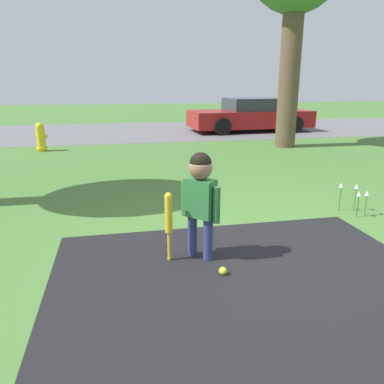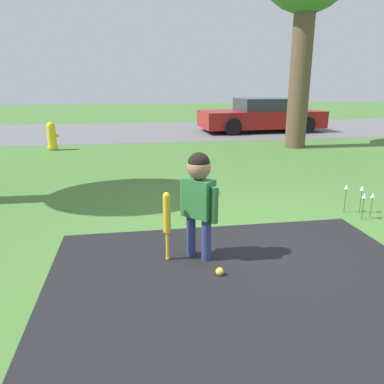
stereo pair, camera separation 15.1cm
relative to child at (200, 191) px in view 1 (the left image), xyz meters
name	(u,v)px [view 1 (the left image)]	position (x,y,z in m)	size (l,w,h in m)	color
ground_plane	(272,260)	(0.69, -0.21, -0.70)	(60.00, 60.00, 0.00)	#477533
street_strip	(155,131)	(0.69, 10.62, -0.70)	(40.00, 6.00, 0.01)	slate
child	(200,191)	(0.00, 0.00, 0.00)	(0.33, 0.34, 1.08)	navy
baseball_bat	(169,217)	(-0.31, 0.00, -0.24)	(0.07, 0.07, 0.70)	yellow
sports_ball	(223,271)	(0.13, -0.39, -0.66)	(0.08, 0.08, 0.08)	yellow
fire_hydrant	(41,137)	(-2.65, 6.85, -0.34)	(0.31, 0.28, 0.73)	yellow
parked_car	(251,115)	(4.14, 9.84, -0.13)	(4.42, 2.16, 1.18)	maroon
flower_bed	(364,193)	(2.42, 0.83, -0.40)	(0.68, 0.44, 0.39)	#38702D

